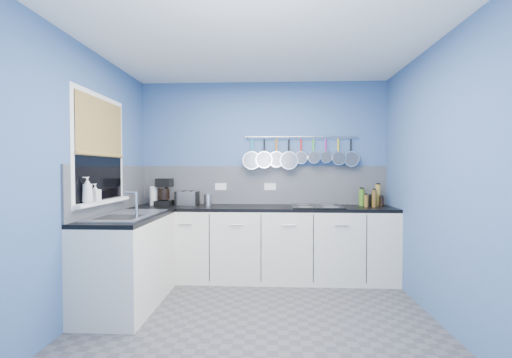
# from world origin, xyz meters

# --- Properties ---
(floor) EXTENTS (3.20, 3.00, 0.02)m
(floor) POSITION_xyz_m (0.00, 0.00, -0.01)
(floor) COLOR #47474C
(floor) RESTS_ON ground
(ceiling) EXTENTS (3.20, 3.00, 0.02)m
(ceiling) POSITION_xyz_m (0.00, 0.00, 2.51)
(ceiling) COLOR white
(ceiling) RESTS_ON ground
(wall_back) EXTENTS (3.20, 0.02, 2.50)m
(wall_back) POSITION_xyz_m (0.00, 1.51, 1.25)
(wall_back) COLOR #3C5C91
(wall_back) RESTS_ON ground
(wall_front) EXTENTS (3.20, 0.02, 2.50)m
(wall_front) POSITION_xyz_m (0.00, -1.51, 1.25)
(wall_front) COLOR #3C5C91
(wall_front) RESTS_ON ground
(wall_left) EXTENTS (0.02, 3.00, 2.50)m
(wall_left) POSITION_xyz_m (-1.61, 0.00, 1.25)
(wall_left) COLOR #3C5C91
(wall_left) RESTS_ON ground
(wall_right) EXTENTS (0.02, 3.00, 2.50)m
(wall_right) POSITION_xyz_m (1.61, 0.00, 1.25)
(wall_right) COLOR #3C5C91
(wall_right) RESTS_ON ground
(backsplash_back) EXTENTS (3.20, 0.02, 0.50)m
(backsplash_back) POSITION_xyz_m (0.00, 1.49, 1.15)
(backsplash_back) COLOR slate
(backsplash_back) RESTS_ON wall_back
(backsplash_left) EXTENTS (0.02, 1.80, 0.50)m
(backsplash_left) POSITION_xyz_m (-1.59, 0.60, 1.15)
(backsplash_left) COLOR slate
(backsplash_left) RESTS_ON wall_left
(cabinet_run_back) EXTENTS (3.20, 0.60, 0.86)m
(cabinet_run_back) POSITION_xyz_m (0.00, 1.20, 0.43)
(cabinet_run_back) COLOR silver
(cabinet_run_back) RESTS_ON ground
(worktop_back) EXTENTS (3.20, 0.60, 0.04)m
(worktop_back) POSITION_xyz_m (0.00, 1.20, 0.88)
(worktop_back) COLOR black
(worktop_back) RESTS_ON cabinet_run_back
(cabinet_run_left) EXTENTS (0.60, 1.20, 0.86)m
(cabinet_run_left) POSITION_xyz_m (-1.30, 0.30, 0.43)
(cabinet_run_left) COLOR silver
(cabinet_run_left) RESTS_ON ground
(worktop_left) EXTENTS (0.60, 1.20, 0.04)m
(worktop_left) POSITION_xyz_m (-1.30, 0.30, 0.88)
(worktop_left) COLOR black
(worktop_left) RESTS_ON cabinet_run_left
(window_frame) EXTENTS (0.01, 1.00, 1.10)m
(window_frame) POSITION_xyz_m (-1.58, 0.30, 1.55)
(window_frame) COLOR white
(window_frame) RESTS_ON wall_left
(window_glass) EXTENTS (0.01, 0.90, 1.00)m
(window_glass) POSITION_xyz_m (-1.57, 0.30, 1.55)
(window_glass) COLOR black
(window_glass) RESTS_ON wall_left
(bamboo_blind) EXTENTS (0.01, 0.90, 0.55)m
(bamboo_blind) POSITION_xyz_m (-1.56, 0.30, 1.77)
(bamboo_blind) COLOR olive
(bamboo_blind) RESTS_ON wall_left
(window_sill) EXTENTS (0.10, 0.98, 0.03)m
(window_sill) POSITION_xyz_m (-1.55, 0.30, 1.04)
(window_sill) COLOR white
(window_sill) RESTS_ON wall_left
(sink_unit) EXTENTS (0.50, 0.95, 0.01)m
(sink_unit) POSITION_xyz_m (-1.30, 0.30, 0.90)
(sink_unit) COLOR silver
(sink_unit) RESTS_ON worktop_left
(mixer_tap) EXTENTS (0.12, 0.08, 0.26)m
(mixer_tap) POSITION_xyz_m (-1.14, 0.12, 1.03)
(mixer_tap) COLOR silver
(mixer_tap) RESTS_ON worktop_left
(socket_left) EXTENTS (0.15, 0.01, 0.09)m
(socket_left) POSITION_xyz_m (-0.55, 1.48, 1.13)
(socket_left) COLOR white
(socket_left) RESTS_ON backsplash_back
(socket_right) EXTENTS (0.15, 0.01, 0.09)m
(socket_right) POSITION_xyz_m (0.10, 1.48, 1.13)
(socket_right) COLOR white
(socket_right) RESTS_ON backsplash_back
(pot_rail) EXTENTS (1.45, 0.02, 0.02)m
(pot_rail) POSITION_xyz_m (0.50, 1.45, 1.78)
(pot_rail) COLOR silver
(pot_rail) RESTS_ON wall_back
(soap_bottle_a) EXTENTS (0.12, 0.12, 0.24)m
(soap_bottle_a) POSITION_xyz_m (-1.53, -0.02, 1.17)
(soap_bottle_a) COLOR white
(soap_bottle_a) RESTS_ON window_sill
(soap_bottle_b) EXTENTS (0.09, 0.09, 0.17)m
(soap_bottle_b) POSITION_xyz_m (-1.53, 0.11, 1.14)
(soap_bottle_b) COLOR white
(soap_bottle_b) RESTS_ON window_sill
(paper_towel) EXTENTS (0.12, 0.12, 0.24)m
(paper_towel) POSITION_xyz_m (-1.37, 1.25, 1.02)
(paper_towel) COLOR white
(paper_towel) RESTS_ON worktop_back
(coffee_maker) EXTENTS (0.20, 0.22, 0.34)m
(coffee_maker) POSITION_xyz_m (-1.24, 1.24, 1.07)
(coffee_maker) COLOR black
(coffee_maker) RESTS_ON worktop_back
(toaster) EXTENTS (0.30, 0.21, 0.18)m
(toaster) POSITION_xyz_m (-0.95, 1.31, 0.99)
(toaster) COLOR silver
(toaster) RESTS_ON worktop_back
(canister) EXTENTS (0.11, 0.11, 0.14)m
(canister) POSITION_xyz_m (-0.69, 1.30, 0.97)
(canister) COLOR silver
(canister) RESTS_ON worktop_back
(hob) EXTENTS (0.61, 0.54, 0.01)m
(hob) POSITION_xyz_m (0.67, 1.17, 0.91)
(hob) COLOR black
(hob) RESTS_ON worktop_back
(pan_0) EXTENTS (0.24, 0.12, 0.43)m
(pan_0) POSITION_xyz_m (-0.13, 1.44, 1.57)
(pan_0) COLOR silver
(pan_0) RESTS_ON pot_rail
(pan_1) EXTENTS (0.22, 0.13, 0.41)m
(pan_1) POSITION_xyz_m (0.02, 1.44, 1.58)
(pan_1) COLOR silver
(pan_1) RESTS_ON pot_rail
(pan_2) EXTENTS (0.20, 0.07, 0.39)m
(pan_2) POSITION_xyz_m (0.18, 1.44, 1.58)
(pan_2) COLOR silver
(pan_2) RESTS_ON pot_rail
(pan_3) EXTENTS (0.24, 0.10, 0.43)m
(pan_3) POSITION_xyz_m (0.34, 1.44, 1.57)
(pan_3) COLOR silver
(pan_3) RESTS_ON pot_rail
(pan_4) EXTENTS (0.16, 0.07, 0.35)m
(pan_4) POSITION_xyz_m (0.50, 1.44, 1.60)
(pan_4) COLOR silver
(pan_4) RESTS_ON pot_rail
(pan_5) EXTENTS (0.16, 0.10, 0.35)m
(pan_5) POSITION_xyz_m (0.66, 1.44, 1.61)
(pan_5) COLOR silver
(pan_5) RESTS_ON pot_rail
(pan_6) EXTENTS (0.15, 0.08, 0.34)m
(pan_6) POSITION_xyz_m (0.82, 1.44, 1.61)
(pan_6) COLOR silver
(pan_6) RESTS_ON pot_rail
(pan_7) EXTENTS (0.18, 0.09, 0.37)m
(pan_7) POSITION_xyz_m (0.98, 1.44, 1.59)
(pan_7) COLOR silver
(pan_7) RESTS_ON pot_rail
(pan_8) EXTENTS (0.20, 0.08, 0.39)m
(pan_8) POSITION_xyz_m (1.14, 1.44, 1.58)
(pan_8) COLOR silver
(pan_8) RESTS_ON pot_rail
(condiment_0) EXTENTS (0.07, 0.07, 0.27)m
(condiment_0) POSITION_xyz_m (1.44, 1.30, 1.03)
(condiment_0) COLOR olive
(condiment_0) RESTS_ON worktop_back
(condiment_1) EXTENTS (0.05, 0.05, 0.13)m
(condiment_1) POSITION_xyz_m (1.35, 1.31, 0.96)
(condiment_1) COLOR black
(condiment_1) RESTS_ON worktop_back
(condiment_2) EXTENTS (0.07, 0.07, 0.21)m
(condiment_2) POSITION_xyz_m (1.25, 1.33, 1.00)
(condiment_2) COLOR #3F721E
(condiment_2) RESTS_ON worktop_back
(condiment_3) EXTENTS (0.05, 0.05, 0.12)m
(condiment_3) POSITION_xyz_m (1.46, 1.23, 0.96)
(condiment_3) COLOR black
(condiment_3) RESTS_ON worktop_back
(condiment_4) EXTENTS (0.06, 0.06, 0.21)m
(condiment_4) POSITION_xyz_m (1.37, 1.20, 1.00)
(condiment_4) COLOR brown
(condiment_4) RESTS_ON worktop_back
(condiment_5) EXTENTS (0.05, 0.05, 0.15)m
(condiment_5) POSITION_xyz_m (1.27, 1.21, 0.97)
(condiment_5) COLOR brown
(condiment_5) RESTS_ON worktop_back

